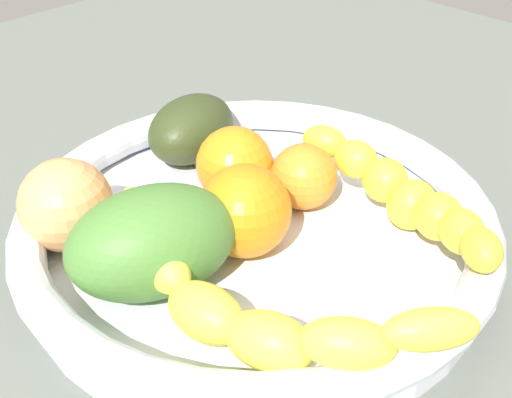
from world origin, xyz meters
TOP-DOWN VIEW (x-y plane):
  - kitchen_counter at (0.00, 0.00)cm, footprint 120.00×120.00cm
  - fruit_bowl at (0.00, 0.00)cm, footprint 35.10×35.10cm
  - banana_draped_left at (7.95, -7.39)cm, footprint 8.24×19.89cm
  - banana_draped_right at (-8.24, -7.46)cm, footprint 10.83×25.02cm
  - orange_front at (-1.89, -0.76)cm, footprint 6.58×6.58cm
  - orange_mid_left at (5.16, 0.40)cm, footprint 5.14×5.14cm
  - orange_mid_right at (2.14, 4.43)cm, footprint 6.02×6.02cm
  - avocado_dark at (3.94, 11.62)cm, footprint 9.80×7.87cm
  - peach_blush at (-10.19, 8.57)cm, footprint 6.65×6.65cm
  - mango_green at (-8.73, 0.70)cm, footprint 13.25×11.03cm

SIDE VIEW (x-z plane):
  - kitchen_counter at x=0.00cm, z-range 0.00..3.00cm
  - fruit_bowl at x=0.00cm, z-range 3.06..7.82cm
  - orange_mid_left at x=5.16cm, z-range 5.08..10.22cm
  - avocado_dark at x=3.94cm, z-range 5.08..10.53cm
  - banana_draped_left at x=7.95cm, z-range 5.35..10.67cm
  - orange_mid_right at x=2.14cm, z-range 5.08..11.10cm
  - banana_draped_right at x=-8.24cm, z-range 5.76..10.84cm
  - orange_front at x=-1.89cm, z-range 5.08..11.66cm
  - peach_blush at x=-10.19cm, z-range 5.08..11.73cm
  - mango_green at x=-8.73cm, z-range 5.08..12.27cm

